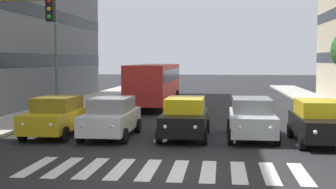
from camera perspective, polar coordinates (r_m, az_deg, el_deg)
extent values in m
plane|color=#262628|center=(14.16, -0.52, -9.33)|extent=(180.00, 180.00, 0.00)
cube|color=silver|center=(14.24, 16.09, -9.40)|extent=(0.45, 2.80, 0.01)
cube|color=silver|center=(14.13, 12.44, -9.45)|extent=(0.45, 2.80, 0.01)
cube|color=silver|center=(14.06, 8.74, -9.46)|extent=(0.45, 2.80, 0.01)
cube|color=silver|center=(14.06, 5.02, -9.43)|extent=(0.45, 2.80, 0.01)
cube|color=silver|center=(14.11, 1.32, -9.36)|extent=(0.45, 2.80, 0.01)
cube|color=silver|center=(14.22, -2.34, -9.25)|extent=(0.45, 2.80, 0.01)
cube|color=silver|center=(14.39, -5.93, -9.11)|extent=(0.45, 2.80, 0.01)
cube|color=silver|center=(14.61, -9.42, -8.94)|extent=(0.45, 2.80, 0.01)
cube|color=silver|center=(14.88, -12.79, -8.75)|extent=(0.45, 2.80, 0.01)
cube|color=silver|center=(15.20, -16.02, -8.53)|extent=(0.45, 2.80, 0.01)
cube|color=black|center=(19.29, 18.20, -3.71)|extent=(1.80, 4.40, 0.80)
cube|color=yellow|center=(19.41, 18.13, -1.58)|extent=(1.58, 2.46, 0.60)
cylinder|color=black|center=(17.78, 16.24, -5.64)|extent=(0.22, 0.64, 0.64)
cylinder|color=black|center=(20.95, 19.80, -4.23)|extent=(0.22, 0.64, 0.64)
cylinder|color=black|center=(20.61, 14.91, -4.25)|extent=(0.22, 0.64, 0.64)
sphere|color=white|center=(17.08, 17.73, -4.44)|extent=(0.18, 0.18, 0.18)
cube|color=#B2B7BC|center=(19.78, 10.30, -3.36)|extent=(1.80, 4.40, 0.80)
cube|color=slate|center=(19.90, 10.29, -1.29)|extent=(1.58, 2.46, 0.60)
cylinder|color=black|center=(18.49, 13.36, -5.20)|extent=(0.22, 0.64, 0.64)
cylinder|color=black|center=(18.37, 7.75, -5.19)|extent=(0.22, 0.64, 0.64)
cylinder|color=black|center=(21.34, 12.46, -3.92)|extent=(0.22, 0.64, 0.64)
cylinder|color=black|center=(21.24, 7.61, -3.90)|extent=(0.22, 0.64, 0.64)
sphere|color=white|center=(17.69, 12.60, -4.04)|extent=(0.18, 0.18, 0.18)
sphere|color=white|center=(17.61, 8.86, -4.03)|extent=(0.18, 0.18, 0.18)
cube|color=black|center=(19.67, 2.09, -3.34)|extent=(1.80, 4.40, 0.80)
cube|color=yellow|center=(19.79, 2.14, -1.25)|extent=(1.58, 2.46, 0.60)
cylinder|color=black|center=(18.25, 4.54, -5.22)|extent=(0.22, 0.64, 0.64)
cylinder|color=black|center=(18.40, -1.09, -5.13)|extent=(0.22, 0.64, 0.64)
cylinder|color=black|center=(21.12, 4.85, -3.92)|extent=(0.22, 0.64, 0.64)
cylinder|color=black|center=(21.25, -0.02, -3.85)|extent=(0.22, 0.64, 0.64)
sphere|color=white|center=(17.50, 3.40, -4.04)|extent=(0.18, 0.18, 0.18)
sphere|color=white|center=(17.60, -0.35, -3.98)|extent=(0.18, 0.18, 0.18)
cube|color=silver|center=(19.95, -7.07, -3.26)|extent=(1.80, 4.40, 0.80)
cube|color=gray|center=(20.06, -6.96, -1.21)|extent=(1.58, 2.46, 0.60)
cylinder|color=black|center=(18.41, -5.41, -5.15)|extent=(0.22, 0.64, 0.64)
cylinder|color=black|center=(18.87, -10.78, -4.97)|extent=(0.22, 0.64, 0.64)
cylinder|color=black|center=(21.22, -3.76, -3.87)|extent=(0.22, 0.64, 0.64)
cylinder|color=black|center=(21.62, -8.47, -3.76)|extent=(0.22, 0.64, 0.64)
sphere|color=white|center=(17.74, -6.92, -3.95)|extent=(0.18, 0.18, 0.18)
sphere|color=white|center=(18.04, -10.49, -3.85)|extent=(0.18, 0.18, 0.18)
cube|color=gold|center=(20.82, -13.67, -3.04)|extent=(1.80, 4.40, 0.80)
cube|color=olive|center=(20.93, -13.52, -1.07)|extent=(1.58, 2.46, 0.60)
cylinder|color=black|center=(19.22, -12.64, -4.83)|extent=(0.22, 0.64, 0.64)
cylinder|color=black|center=(19.88, -17.55, -4.62)|extent=(0.22, 0.64, 0.64)
cylinder|color=black|center=(21.95, -10.12, -3.66)|extent=(0.22, 0.64, 0.64)
cylinder|color=black|center=(22.53, -14.52, -3.52)|extent=(0.22, 0.64, 0.64)
sphere|color=white|center=(18.61, -14.32, -3.66)|extent=(0.18, 0.18, 0.18)
sphere|color=white|center=(19.05, -17.56, -3.55)|extent=(0.18, 0.18, 0.18)
cube|color=red|center=(32.49, -1.66, 1.51)|extent=(2.50, 10.50, 2.50)
cube|color=black|center=(32.46, -1.66, 2.48)|extent=(2.52, 9.87, 0.80)
cylinder|color=black|center=(28.78, -0.26, -1.34)|extent=(0.28, 1.00, 1.00)
cylinder|color=black|center=(29.19, -5.14, -1.28)|extent=(0.28, 1.00, 1.00)
cylinder|color=black|center=(35.54, 1.08, -0.27)|extent=(0.28, 1.00, 1.00)
cylinder|color=black|center=(35.87, -2.90, -0.23)|extent=(0.28, 1.00, 1.00)
cube|color=black|center=(15.45, -14.35, 10.16)|extent=(0.24, 0.28, 0.76)
sphere|color=red|center=(15.34, -14.57, 11.10)|extent=(0.14, 0.14, 0.14)
sphere|color=orange|center=(15.31, -14.55, 10.21)|extent=(0.14, 0.14, 0.14)
sphere|color=green|center=(15.29, -14.54, 9.32)|extent=(0.14, 0.14, 0.14)
cylinder|color=#4C6B56|center=(28.72, -13.68, 4.91)|extent=(0.16, 0.16, 7.10)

